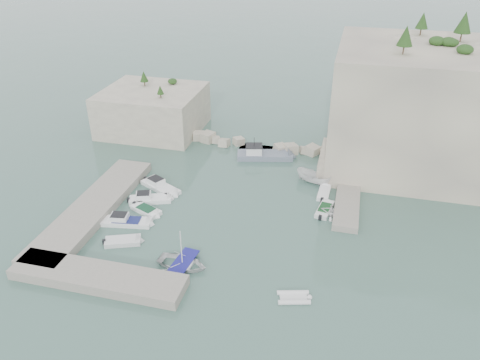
% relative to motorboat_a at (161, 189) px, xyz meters
% --- Properties ---
extents(ground, '(400.00, 400.00, 0.00)m').
position_rel_motorboat_a_xyz_m(ground, '(11.08, -6.19, 0.00)').
color(ground, '#46695E').
rests_on(ground, ground).
extents(cliff_east, '(26.00, 22.00, 17.00)m').
position_rel_motorboat_a_xyz_m(cliff_east, '(34.08, 16.81, 8.50)').
color(cliff_east, beige).
rests_on(cliff_east, ground).
extents(cliff_terrace, '(8.00, 10.00, 2.50)m').
position_rel_motorboat_a_xyz_m(cliff_terrace, '(24.08, 11.81, 1.25)').
color(cliff_terrace, beige).
rests_on(cliff_terrace, ground).
extents(outcrop_west, '(16.00, 14.00, 7.00)m').
position_rel_motorboat_a_xyz_m(outcrop_west, '(-8.92, 18.81, 3.50)').
color(outcrop_west, beige).
rests_on(outcrop_west, ground).
extents(quay_west, '(5.00, 24.00, 1.10)m').
position_rel_motorboat_a_xyz_m(quay_west, '(-5.92, -7.19, 0.55)').
color(quay_west, '#9E9689').
rests_on(quay_west, ground).
extents(quay_south, '(18.00, 4.00, 1.10)m').
position_rel_motorboat_a_xyz_m(quay_south, '(1.08, -18.69, 0.55)').
color(quay_south, '#9E9689').
rests_on(quay_south, ground).
extents(ledge_east, '(3.00, 16.00, 0.80)m').
position_rel_motorboat_a_xyz_m(ledge_east, '(24.58, 3.81, 0.40)').
color(ledge_east, '#9E9689').
rests_on(ledge_east, ground).
extents(breakwater, '(28.00, 3.00, 1.40)m').
position_rel_motorboat_a_xyz_m(breakwater, '(10.08, 15.81, 0.70)').
color(breakwater, beige).
rests_on(breakwater, ground).
extents(motorboat_a, '(6.92, 4.94, 1.40)m').
position_rel_motorboat_a_xyz_m(motorboat_a, '(0.00, 0.00, 0.00)').
color(motorboat_a, white).
rests_on(motorboat_a, ground).
extents(motorboat_b, '(6.11, 3.86, 1.40)m').
position_rel_motorboat_a_xyz_m(motorboat_b, '(-0.09, -3.23, 0.00)').
color(motorboat_b, white).
rests_on(motorboat_b, ground).
extents(motorboat_c, '(4.77, 3.28, 0.70)m').
position_rel_motorboat_a_xyz_m(motorboat_c, '(0.45, -5.71, 0.00)').
color(motorboat_c, white).
rests_on(motorboat_c, ground).
extents(motorboat_d, '(6.62, 2.89, 1.40)m').
position_rel_motorboat_a_xyz_m(motorboat_d, '(-0.68, -8.67, 0.00)').
color(motorboat_d, white).
rests_on(motorboat_d, ground).
extents(motorboat_e, '(4.64, 3.21, 0.70)m').
position_rel_motorboat_a_xyz_m(motorboat_e, '(0.57, -12.27, 0.00)').
color(motorboat_e, silver).
rests_on(motorboat_e, ground).
extents(rowboat, '(5.76, 4.40, 1.11)m').
position_rel_motorboat_a_xyz_m(rowboat, '(8.46, -14.45, 0.00)').
color(rowboat, white).
rests_on(rowboat, ground).
extents(inflatable_dinghy, '(3.68, 2.45, 0.44)m').
position_rel_motorboat_a_xyz_m(inflatable_dinghy, '(20.44, -16.37, 0.00)').
color(inflatable_dinghy, silver).
rests_on(inflatable_dinghy, ground).
extents(tender_east_a, '(3.55, 3.24, 1.60)m').
position_rel_motorboat_a_xyz_m(tender_east_a, '(22.89, -0.97, 0.00)').
color(tender_east_a, white).
rests_on(tender_east_a, ground).
extents(tender_east_b, '(2.25, 4.68, 0.70)m').
position_rel_motorboat_a_xyz_m(tender_east_b, '(21.92, -0.16, 0.00)').
color(tender_east_b, silver).
rests_on(tender_east_b, ground).
extents(tender_east_c, '(1.61, 4.49, 0.70)m').
position_rel_motorboat_a_xyz_m(tender_east_c, '(21.48, 3.98, 0.00)').
color(tender_east_c, white).
rests_on(tender_east_c, ground).
extents(tender_east_d, '(5.54, 3.80, 2.00)m').
position_rel_motorboat_a_xyz_m(tender_east_d, '(19.78, 6.64, 0.00)').
color(tender_east_d, white).
rests_on(tender_east_d, ground).
extents(work_boat, '(9.55, 4.72, 2.20)m').
position_rel_motorboat_a_xyz_m(work_boat, '(11.77, 12.61, 0.00)').
color(work_boat, slate).
rests_on(work_boat, ground).
extents(rowboat_mast, '(0.10, 0.10, 4.20)m').
position_rel_motorboat_a_xyz_m(rowboat_mast, '(8.46, -14.45, 2.66)').
color(rowboat_mast, white).
rests_on(rowboat_mast, rowboat).
extents(vegetation, '(53.48, 13.88, 13.40)m').
position_rel_motorboat_a_xyz_m(vegetation, '(28.91, 18.21, 17.93)').
color(vegetation, '#1E4219').
rests_on(vegetation, ground).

